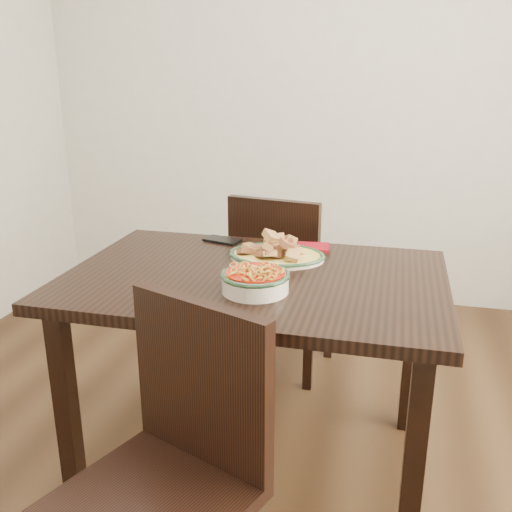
% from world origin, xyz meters
% --- Properties ---
extents(floor, '(3.50, 3.50, 0.00)m').
position_xyz_m(floor, '(0.00, 0.00, 0.00)').
color(floor, '#321F10').
rests_on(floor, ground).
extents(wall_back, '(3.50, 0.10, 2.60)m').
position_xyz_m(wall_back, '(0.00, 1.75, 1.30)').
color(wall_back, beige).
rests_on(wall_back, ground).
extents(dining_table, '(1.29, 0.86, 0.75)m').
position_xyz_m(dining_table, '(0.04, 0.00, 0.66)').
color(dining_table, black).
rests_on(dining_table, ground).
extents(chair_far, '(0.48, 0.48, 0.89)m').
position_xyz_m(chair_far, '(-0.00, 0.66, 0.50)').
color(chair_far, black).
rests_on(chair_far, ground).
extents(chair_near, '(0.55, 0.55, 0.89)m').
position_xyz_m(chair_near, '(0.00, -0.68, 0.50)').
color(chair_near, black).
rests_on(chair_near, ground).
extents(fish_plate, '(0.35, 0.27, 0.11)m').
position_xyz_m(fish_plate, '(0.07, 0.19, 0.79)').
color(fish_plate, beige).
rests_on(fish_plate, dining_table).
extents(noodle_bowl, '(0.22, 0.22, 0.08)m').
position_xyz_m(noodle_bowl, '(0.08, -0.15, 0.79)').
color(noodle_bowl, '#F0E3CB').
rests_on(noodle_bowl, dining_table).
extents(smartphone, '(0.16, 0.11, 0.01)m').
position_xyz_m(smartphone, '(-0.19, 0.35, 0.76)').
color(smartphone, black).
rests_on(smartphone, dining_table).
extents(napkin, '(0.14, 0.12, 0.01)m').
position_xyz_m(napkin, '(0.19, 0.34, 0.76)').
color(napkin, maroon).
rests_on(napkin, dining_table).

